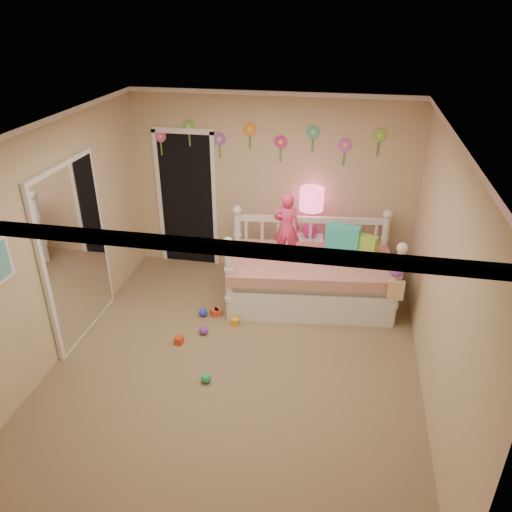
% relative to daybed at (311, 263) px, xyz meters
% --- Properties ---
extents(floor, '(4.00, 4.50, 0.01)m').
position_rel_daybed_xyz_m(floor, '(-0.67, -1.43, -0.58)').
color(floor, '#7F684C').
rests_on(floor, ground).
extents(ceiling, '(4.00, 4.50, 0.01)m').
position_rel_daybed_xyz_m(ceiling, '(-0.67, -1.43, 2.02)').
color(ceiling, white).
rests_on(ceiling, floor).
extents(back_wall, '(4.00, 0.01, 2.60)m').
position_rel_daybed_xyz_m(back_wall, '(-0.67, 0.82, 0.72)').
color(back_wall, tan).
rests_on(back_wall, floor).
extents(left_wall, '(0.01, 4.50, 2.60)m').
position_rel_daybed_xyz_m(left_wall, '(-2.67, -1.43, 0.72)').
color(left_wall, tan).
rests_on(left_wall, floor).
extents(right_wall, '(0.01, 4.50, 2.60)m').
position_rel_daybed_xyz_m(right_wall, '(1.33, -1.43, 0.72)').
color(right_wall, tan).
rests_on(right_wall, floor).
extents(crown_molding, '(4.00, 4.50, 0.06)m').
position_rel_daybed_xyz_m(crown_molding, '(-0.67, -1.43, 1.99)').
color(crown_molding, white).
rests_on(crown_molding, ceiling).
extents(daybed, '(2.27, 1.40, 1.17)m').
position_rel_daybed_xyz_m(daybed, '(0.00, 0.00, 0.00)').
color(daybed, white).
rests_on(daybed, floor).
extents(pillow_turquoise, '(0.44, 0.22, 0.42)m').
position_rel_daybed_xyz_m(pillow_turquoise, '(0.38, 0.17, 0.28)').
color(pillow_turquoise, '#2AD4C1').
rests_on(pillow_turquoise, daybed).
extents(pillow_lime, '(0.37, 0.26, 0.33)m').
position_rel_daybed_xyz_m(pillow_lime, '(0.65, 0.13, 0.23)').
color(pillow_lime, '#98D942').
rests_on(pillow_lime, daybed).
extents(child, '(0.34, 0.22, 0.91)m').
position_rel_daybed_xyz_m(child, '(-0.32, -0.11, 0.52)').
color(child, '#F53771').
rests_on(child, daybed).
extents(nightstand, '(0.42, 0.33, 0.65)m').
position_rel_daybed_xyz_m(nightstand, '(-0.08, 0.64, -0.26)').
color(nightstand, white).
rests_on(nightstand, floor).
extents(table_lamp, '(0.33, 0.33, 0.73)m').
position_rel_daybed_xyz_m(table_lamp, '(-0.08, 0.64, 0.55)').
color(table_lamp, '#D11B85').
rests_on(table_lamp, nightstand).
extents(closet_doorway, '(0.90, 0.04, 2.07)m').
position_rel_daybed_xyz_m(closet_doorway, '(-1.92, 0.81, 0.45)').
color(closet_doorway, black).
rests_on(closet_doorway, back_wall).
extents(flower_decals, '(3.40, 0.02, 0.50)m').
position_rel_daybed_xyz_m(flower_decals, '(-0.76, 0.81, 1.36)').
color(flower_decals, '#B2668C').
rests_on(flower_decals, back_wall).
extents(mirror_closet, '(0.07, 1.30, 2.10)m').
position_rel_daybed_xyz_m(mirror_closet, '(-2.63, -1.13, 0.47)').
color(mirror_closet, white).
rests_on(mirror_closet, left_wall).
extents(hanging_bag, '(0.20, 0.16, 0.36)m').
position_rel_daybed_xyz_m(hanging_bag, '(1.02, -0.55, 0.13)').
color(hanging_bag, beige).
rests_on(hanging_bag, daybed).
extents(toy_scatter, '(1.27, 1.51, 0.11)m').
position_rel_daybed_xyz_m(toy_scatter, '(-1.24, -1.18, -0.53)').
color(toy_scatter, '#996666').
rests_on(toy_scatter, floor).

